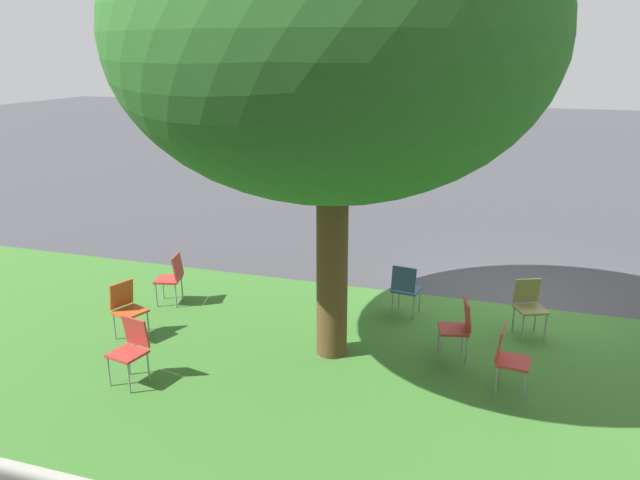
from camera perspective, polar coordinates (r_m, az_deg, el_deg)
name	(u,v)px	position (r m, az deg, el deg)	size (l,w,h in m)	color
ground	(504,300)	(11.31, 16.71, -5.35)	(80.00, 80.00, 0.00)	#424247
grass_verge	(496,392)	(8.42, 16.06, -13.42)	(48.00, 6.00, 0.01)	#3D752D
street_tree	(334,36)	(8.03, 1.27, 18.41)	(5.63, 5.63, 6.46)	brown
chair_0	(508,355)	(8.22, 17.08, -10.19)	(0.46, 0.45, 0.88)	#B7332D
chair_1	(459,324)	(8.90, 12.79, -7.67)	(0.50, 0.50, 0.88)	#B7332D
chair_2	(172,275)	(10.80, -13.58, -3.20)	(0.51, 0.50, 0.88)	#B7332D
chair_3	(131,346)	(8.46, -17.19, -9.40)	(0.49, 0.50, 0.88)	#B7332D
chair_4	(405,286)	(10.11, 7.95, -4.30)	(0.47, 0.47, 0.88)	#335184
chair_5	(529,303)	(9.92, 18.87, -5.55)	(0.55, 0.55, 0.88)	olive
chair_6	(127,306)	(9.73, -17.54, -5.85)	(0.54, 0.53, 0.88)	#C64C1E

